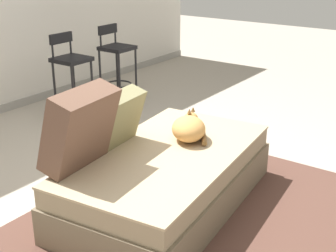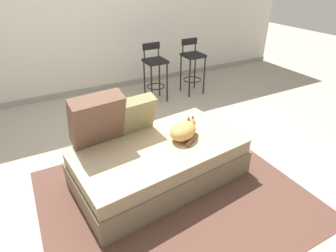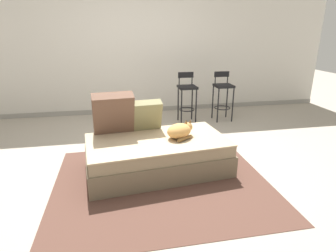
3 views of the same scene
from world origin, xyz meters
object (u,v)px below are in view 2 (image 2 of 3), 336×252
throw_pillow_middle (136,114)px  bar_stool_by_doorway (192,62)px  throw_pillow_corner (97,119)px  couch (160,161)px  cat (184,130)px  bar_stool_near_window (155,68)px

throw_pillow_middle → bar_stool_by_doorway: size_ratio=0.44×
throw_pillow_corner → couch: bearing=-32.1°
cat → bar_stool_by_doorway: bearing=55.2°
throw_pillow_middle → bar_stool_by_doorway: bearing=41.9°
throw_pillow_corner → bar_stool_near_window: bearing=48.2°
bar_stool_near_window → bar_stool_by_doorway: 0.68m
couch → bar_stool_by_doorway: size_ratio=1.95×
couch → throw_pillow_corner: size_ratio=3.35×
couch → throw_pillow_middle: (-0.08, 0.35, 0.39)m
couch → cat: (0.28, 0.01, 0.28)m
couch → throw_pillow_corner: throw_pillow_corner is taller
throw_pillow_corner → bar_stool_by_doorway: bearing=36.3°
cat → bar_stool_near_window: 1.85m
couch → cat: bearing=1.1°
throw_pillow_corner → bar_stool_by_doorway: 2.48m
throw_pillow_corner → throw_pillow_middle: bearing=6.1°
cat → throw_pillow_corner: bearing=158.5°
throw_pillow_middle → bar_stool_by_doorway: bar_stool_by_doorway is taller
bar_stool_near_window → bar_stool_by_doorway: bar_stool_near_window is taller
couch → bar_stool_near_window: bar_stool_near_window is taller
cat → bar_stool_near_window: (0.54, 1.77, 0.05)m
bar_stool_by_doorway → throw_pillow_middle: bearing=-138.1°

